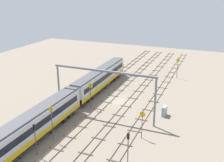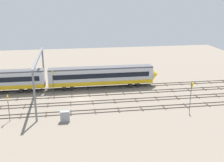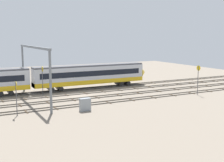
{
  "view_description": "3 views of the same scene",
  "coord_description": "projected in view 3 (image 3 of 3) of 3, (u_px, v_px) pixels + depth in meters",
  "views": [
    {
      "loc": [
        -49.19,
        -18.53,
        23.16
      ],
      "look_at": [
        2.3,
        2.74,
        3.42
      ],
      "focal_mm": 42.4,
      "sensor_mm": 36.0,
      "label": 1
    },
    {
      "loc": [
        -2.1,
        -55.31,
        21.11
      ],
      "look_at": [
        6.67,
        1.03,
        3.33
      ],
      "focal_mm": 45.19,
      "sensor_mm": 36.0,
      "label": 2
    },
    {
      "loc": [
        -19.65,
        -50.64,
        11.05
      ],
      "look_at": [
        6.79,
        0.42,
        2.29
      ],
      "focal_mm": 48.28,
      "sensor_mm": 36.0,
      "label": 3
    }
  ],
  "objects": [
    {
      "name": "train",
      "position": [
        34.0,
        79.0,
        57.62
      ],
      "size": [
        50.4,
        3.24,
        4.8
      ],
      "color": "#B7BCC6",
      "rests_on": "ground"
    },
    {
      "name": "ground_plane",
      "position": [
        80.0,
        96.0,
        55.05
      ],
      "size": [
        114.26,
        114.26,
        0.0
      ],
      "primitive_type": "plane",
      "color": "gray"
    },
    {
      "name": "speed_sign_near_foreground",
      "position": [
        16.0,
        93.0,
        41.2
      ],
      "size": [
        0.14,
        1.0,
        4.8
      ],
      "color": "#4C4C51",
      "rests_on": "ground"
    },
    {
      "name": "track_near_foreground",
      "position": [
        96.0,
        103.0,
        49.01
      ],
      "size": [
        98.26,
        2.4,
        0.16
      ],
      "color": "#59544C",
      "rests_on": "ground"
    },
    {
      "name": "track_with_train",
      "position": [
        68.0,
        90.0,
        61.08
      ],
      "size": [
        98.26,
        2.4,
        0.16
      ],
      "color": "#59544C",
      "rests_on": "ground"
    },
    {
      "name": "overhead_gantry",
      "position": [
        34.0,
        60.0,
        50.43
      ],
      "size": [
        0.4,
        19.96,
        9.26
      ],
      "color": "slate",
      "rests_on": "ground"
    },
    {
      "name": "track_second_near",
      "position": [
        85.0,
        98.0,
        53.03
      ],
      "size": [
        98.26,
        2.4,
        0.16
      ],
      "color": "#59544C",
      "rests_on": "ground"
    },
    {
      "name": "relay_cabinet",
      "position": [
        85.0,
        105.0,
        44.32
      ],
      "size": [
        1.62,
        0.79,
        1.89
      ],
      "color": "gray",
      "rests_on": "ground"
    },
    {
      "name": "speed_sign_mid_trackside",
      "position": [
        198.0,
        76.0,
        55.82
      ],
      "size": [
        0.14,
        0.96,
        5.52
      ],
      "color": "#4C4C51",
      "rests_on": "ground"
    },
    {
      "name": "track_middle",
      "position": [
        76.0,
        94.0,
        57.06
      ],
      "size": [
        98.26,
        2.4,
        0.16
      ],
      "color": "#59544C",
      "rests_on": "ground"
    },
    {
      "name": "speed_sign_distant_end",
      "position": [
        42.0,
        76.0,
        55.39
      ],
      "size": [
        0.14,
        1.03,
        5.43
      ],
      "color": "#4C4C51",
      "rests_on": "ground"
    }
  ]
}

